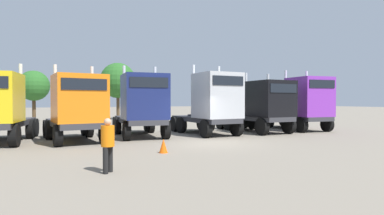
{
  "coord_description": "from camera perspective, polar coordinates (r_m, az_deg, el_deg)",
  "views": [
    {
      "loc": [
        -7.77,
        -14.48,
        2.18
      ],
      "look_at": [
        1.26,
        4.62,
        1.74
      ],
      "focal_mm": 29.96,
      "sensor_mm": 36.0,
      "label": 1
    }
  ],
  "objects": [
    {
      "name": "ground",
      "position": [
        16.57,
        2.91,
        -6.36
      ],
      "size": [
        200.0,
        200.0,
        0.0
      ],
      "primitive_type": "plane",
      "color": "gray"
    },
    {
      "name": "semi_truck_orange",
      "position": [
        17.65,
        -19.75,
        0.03
      ],
      "size": [
        3.05,
        5.88,
        4.08
      ],
      "rotation": [
        0.0,
        0.0,
        -1.48
      ],
      "color": "#333338",
      "rests_on": "ground"
    },
    {
      "name": "semi_truck_navy",
      "position": [
        19.12,
        -8.84,
        0.47
      ],
      "size": [
        3.08,
        6.36,
        4.3
      ],
      "rotation": [
        0.0,
        0.0,
        -1.66
      ],
      "color": "#333338",
      "rests_on": "ground"
    },
    {
      "name": "semi_truck_silver",
      "position": [
        20.2,
        3.73,
        0.77
      ],
      "size": [
        2.72,
        5.81,
        4.48
      ],
      "rotation": [
        0.0,
        0.0,
        -1.54
      ],
      "color": "#333338",
      "rests_on": "ground"
    },
    {
      "name": "semi_truck_black",
      "position": [
        22.25,
        12.63,
        0.3
      ],
      "size": [
        2.65,
        6.3,
        4.09
      ],
      "rotation": [
        0.0,
        0.0,
        -1.55
      ],
      "color": "#333338",
      "rests_on": "ground"
    },
    {
      "name": "semi_truck_purple",
      "position": [
        24.73,
        19.25,
        0.73
      ],
      "size": [
        3.14,
        6.53,
        4.44
      ],
      "rotation": [
        0.0,
        0.0,
        -1.67
      ],
      "color": "#333338",
      "rests_on": "ground"
    },
    {
      "name": "visitor_in_hivis",
      "position": [
        10.04,
        -14.76,
        -5.85
      ],
      "size": [
        0.56,
        0.56,
        1.66
      ],
      "rotation": [
        0.0,
        0.0,
        5.58
      ],
      "color": "black",
      "rests_on": "ground"
    },
    {
      "name": "traffic_cone_far",
      "position": [
        13.52,
        -5.11,
        -6.82
      ],
      "size": [
        0.36,
        0.36,
        0.59
      ],
      "primitive_type": "cone",
      "color": "#F2590C",
      "rests_on": "ground"
    },
    {
      "name": "oak_far_left",
      "position": [
        37.41,
        -26.35,
        3.46
      ],
      "size": [
        3.17,
        3.17,
        5.34
      ],
      "color": "#4C3823",
      "rests_on": "ground"
    },
    {
      "name": "oak_far_centre",
      "position": [
        38.18,
        -13.05,
        4.68
      ],
      "size": [
        4.08,
        4.08,
        6.57
      ],
      "color": "#4C3823",
      "rests_on": "ground"
    },
    {
      "name": "oak_far_right",
      "position": [
        41.02,
        2.66,
        2.95
      ],
      "size": [
        2.99,
        2.99,
        4.95
      ],
      "color": "#4C3823",
      "rests_on": "ground"
    }
  ]
}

